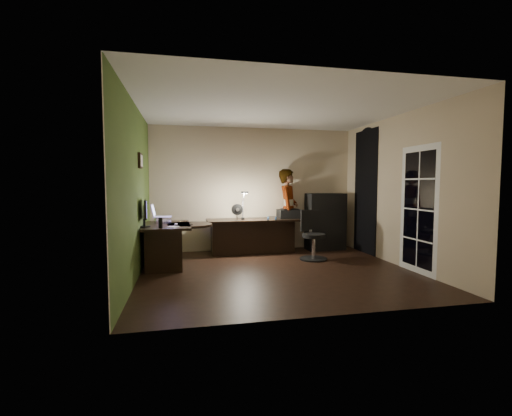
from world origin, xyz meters
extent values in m
cube|color=black|center=(0.00, 0.00, -0.01)|extent=(4.50, 4.00, 0.01)
cube|color=silver|center=(0.00, 0.00, 2.71)|extent=(4.50, 4.00, 0.01)
cube|color=#C4B08F|center=(0.00, 2.00, 1.35)|extent=(4.50, 0.01, 2.70)
cube|color=#C4B08F|center=(0.00, -2.00, 1.35)|extent=(4.50, 0.01, 2.70)
cube|color=#C4B08F|center=(-2.25, 0.00, 1.35)|extent=(0.01, 4.00, 2.70)
cube|color=#C4B08F|center=(2.25, 0.00, 1.35)|extent=(0.01, 4.00, 2.70)
cube|color=#3E5721|center=(-2.24, 0.00, 1.35)|extent=(0.00, 4.00, 2.70)
cube|color=black|center=(2.24, 1.15, 1.30)|extent=(0.01, 0.90, 2.60)
cube|color=white|center=(2.24, -0.55, 1.05)|extent=(0.02, 0.92, 2.10)
cube|color=black|center=(-2.22, 0.45, 1.85)|extent=(0.04, 0.30, 0.25)
cube|color=black|center=(-1.83, 0.76, 0.38)|extent=(0.84, 1.33, 0.75)
cube|color=black|center=(-0.10, 1.59, 0.36)|extent=(1.94, 0.70, 0.73)
cube|color=black|center=(1.56, 1.66, 0.63)|extent=(0.85, 0.45, 1.26)
cube|color=silver|center=(-1.91, 0.94, 0.81)|extent=(0.30, 0.27, 0.11)
cube|color=silver|center=(-1.91, 0.94, 0.99)|extent=(0.34, 0.32, 0.24)
cube|color=black|center=(-2.18, 0.47, 0.92)|extent=(0.15, 0.50, 0.33)
ellipsoid|color=silver|center=(-1.67, 0.60, 0.77)|extent=(0.09, 0.11, 0.03)
cube|color=black|center=(-1.40, 0.67, 0.76)|extent=(0.07, 0.13, 0.01)
cube|color=black|center=(-1.81, 0.65, 0.76)|extent=(0.03, 0.13, 0.01)
cylinder|color=black|center=(-1.90, 0.25, 0.84)|extent=(0.08, 0.08, 0.17)
cube|color=silver|center=(-1.72, 0.31, 0.76)|extent=(0.22, 0.25, 0.01)
cube|color=black|center=(-0.48, 1.36, 0.89)|extent=(0.24, 0.16, 0.35)
cube|color=#295089|center=(0.25, 1.35, 0.76)|extent=(0.22, 0.16, 0.10)
cube|color=black|center=(0.72, 1.64, 0.82)|extent=(0.50, 0.39, 0.22)
cube|color=black|center=(-0.34, 1.51, 1.03)|extent=(0.25, 0.33, 0.64)
cube|color=black|center=(0.93, 0.73, 0.48)|extent=(0.55, 0.55, 0.95)
imported|color=#D8A88C|center=(0.72, 1.75, 0.90)|extent=(0.65, 0.76, 1.80)
camera|label=1|loc=(-1.51, -5.47, 1.47)|focal=24.00mm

